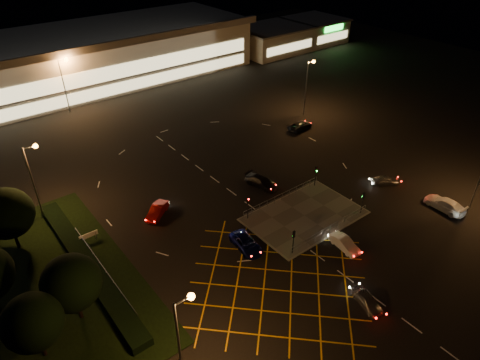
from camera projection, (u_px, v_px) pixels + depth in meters
ground at (282, 215)px, 54.24m from camera, size 180.00×180.00×0.00m
pedestrian_island at (304, 216)px, 53.92m from camera, size 14.00×9.00×0.12m
grass_verge at (41, 289)px, 43.71m from camera, size 18.00×30.00×0.08m
hedge at (87, 265)px, 46.04m from camera, size 2.00×26.00×1.00m
supermarket at (88, 57)px, 92.24m from camera, size 72.00×26.50×10.50m
retail_unit_a at (272, 39)px, 111.90m from camera, size 18.80×14.80×6.35m
retail_unit_b at (314, 30)px, 120.15m from camera, size 14.80×14.80×6.35m
streetlight_sw at (183, 332)px, 31.60m from camera, size 1.78×0.56×10.03m
streetlight_nw at (34, 172)px, 50.37m from camera, size 1.78×0.56×10.03m
streetlight_ne at (308, 80)px, 76.50m from camera, size 1.78×0.56×10.03m
streetlight_far_left at (65, 78)px, 77.40m from camera, size 1.78×0.56×10.03m
streetlight_far_right at (233, 39)px, 99.40m from camera, size 1.78×0.56×10.03m
signal_sw at (294, 237)px, 46.93m from camera, size 0.28×0.30×3.15m
signal_se at (363, 198)px, 53.13m from camera, size 0.28×0.30×3.15m
signal_nw at (248, 204)px, 52.20m from camera, size 0.28×0.30×3.15m
signal_ne at (316, 172)px, 58.40m from camera, size 0.28×0.30×3.15m
tree_a at (33, 322)px, 35.05m from camera, size 5.04×5.04×6.86m
tree_c at (7, 214)px, 46.31m from camera, size 5.76×5.76×7.84m
tree_e at (71, 283)px, 38.27m from camera, size 5.40×5.40×7.35m
car_near_silver at (367, 300)px, 41.71m from camera, size 2.45×4.03×1.28m
car_queue_white at (345, 244)px, 48.62m from camera, size 1.87×4.17×1.33m
car_left_blue at (246, 243)px, 48.64m from camera, size 2.86×5.09×1.34m
car_far_dkgrey at (261, 181)px, 59.37m from camera, size 3.04×5.24×1.43m
car_right_silver at (385, 180)px, 59.75m from camera, size 4.05×3.34×1.30m
car_circ_red at (157, 211)px, 53.74m from camera, size 4.28×3.69×1.39m
car_east_grey at (300, 126)px, 74.37m from camera, size 4.97×2.62×1.33m
car_approach_white at (445, 204)px, 54.82m from camera, size 2.33×5.38×1.54m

